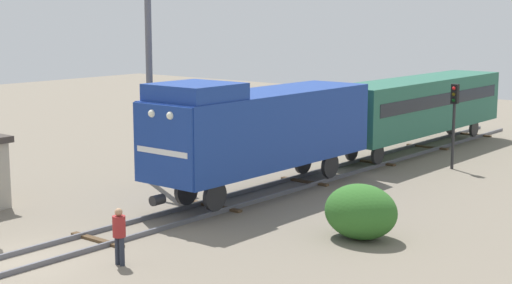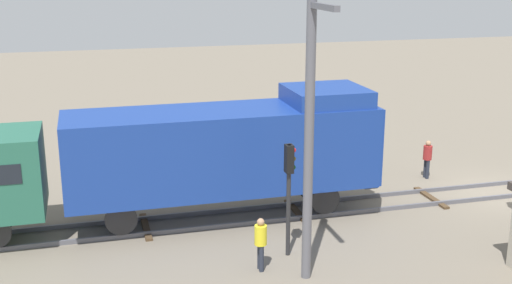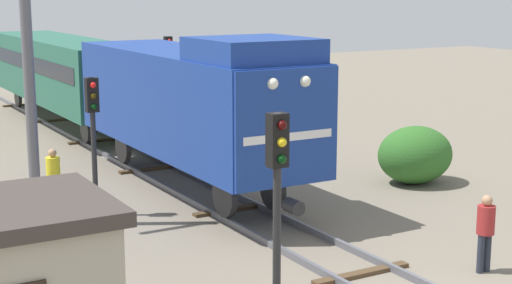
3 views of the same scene
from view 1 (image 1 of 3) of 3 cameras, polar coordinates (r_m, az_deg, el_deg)
ground_plane at (r=24.25m, az=-16.72°, el=-8.42°), size 102.20×102.20×0.00m
railway_track at (r=24.23m, az=-16.73°, el=-8.26°), size 2.40×68.13×0.16m
locomotive at (r=31.01m, az=0.29°, el=1.10°), size 2.90×11.60×4.60m
passenger_car_leading at (r=42.16m, az=11.80°, el=2.78°), size 2.84×14.00×3.66m
traffic_signal_mid at (r=32.43m, az=-5.70°, el=1.10°), size 0.32×0.34×3.70m
traffic_signal_far at (r=37.46m, az=14.22°, el=2.26°), size 0.32×0.34×3.98m
worker_near_track at (r=23.11m, az=-9.92°, el=-6.46°), size 0.38×0.38×1.70m
worker_by_signal at (r=34.05m, az=-5.25°, el=-1.22°), size 0.38×0.38×1.70m
catenary_mast at (r=33.38m, az=-7.83°, el=4.54°), size 1.94×0.28×8.44m
bush_far at (r=25.62m, az=7.62°, el=-5.04°), size 2.47×2.02×1.80m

